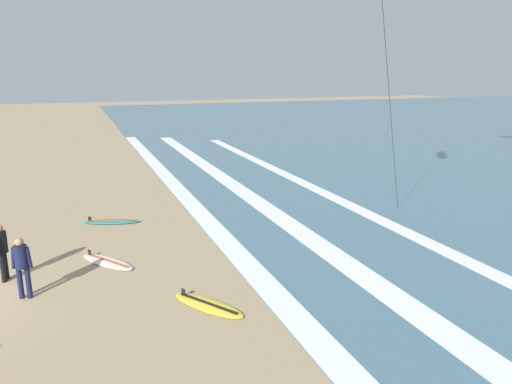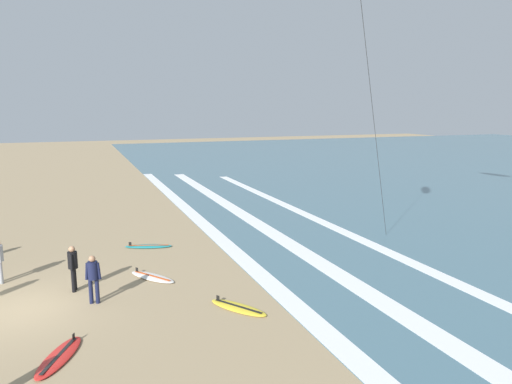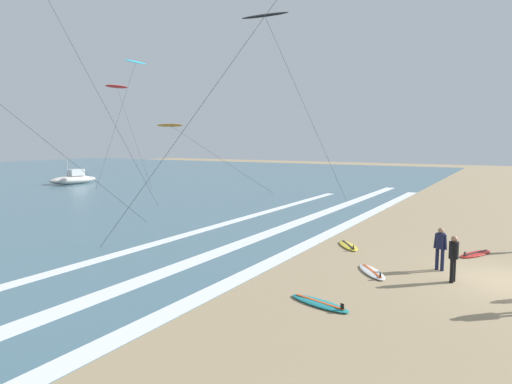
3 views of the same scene
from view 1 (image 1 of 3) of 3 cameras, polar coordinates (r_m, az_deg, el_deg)
wave_foam_shoreline at (r=15.83m, az=-3.35°, el=-6.22°), size 55.74×0.77×0.01m
wave_foam_mid_break at (r=14.86m, az=9.81°, el=-7.81°), size 57.82×0.88×0.01m
wave_foam_outer_break at (r=18.60m, az=15.29°, el=-3.54°), size 46.93×0.68×0.01m
surfer_left_near at (r=13.23m, az=-26.30°, el=-7.59°), size 0.32×0.51×1.60m
surfer_mid_group at (r=14.56m, az=-28.23°, el=-5.89°), size 0.52×0.32×1.60m
surfboard_foreground_flat at (r=18.76m, az=-16.90°, el=-3.41°), size 1.23×2.18×0.25m
surfboard_near_water at (r=14.96m, az=-17.41°, el=-7.99°), size 2.06×1.71×0.25m
surfboard_left_pile at (r=11.91m, az=-5.76°, el=-13.34°), size 2.08×1.67×0.25m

